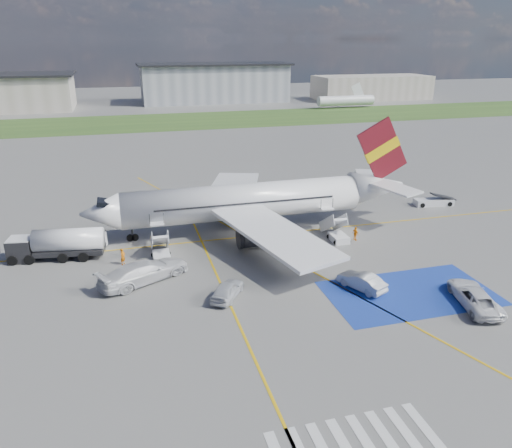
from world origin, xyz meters
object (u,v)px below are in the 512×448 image
at_px(car_silver_b, 362,281).
at_px(car_silver_a, 227,290).
at_px(belt_loader, 434,202).
at_px(van_white_a, 475,294).
at_px(gpu_cart, 95,240).
at_px(airliner, 256,200).
at_px(fuel_tanker, 58,246).
at_px(van_white_b, 144,268).

bearing_deg(car_silver_b, car_silver_a, -32.38).
relative_size(belt_loader, van_white_a, 1.05).
height_order(belt_loader, car_silver_a, belt_loader).
distance_m(gpu_cart, car_silver_b, 26.96).
bearing_deg(car_silver_a, belt_loader, -117.70).
distance_m(gpu_cart, van_white_a, 35.86).
xyz_separation_m(airliner, fuel_tanker, (-20.60, -2.68, -2.13)).
distance_m(belt_loader, car_silver_a, 35.16).
relative_size(car_silver_a, van_white_a, 0.82).
bearing_deg(airliner, van_white_b, -142.60).
height_order(car_silver_b, van_white_b, van_white_b).
bearing_deg(van_white_b, car_silver_b, -137.41).
distance_m(airliner, car_silver_a, 16.29).
relative_size(fuel_tanker, car_silver_b, 2.04).
relative_size(gpu_cart, belt_loader, 0.46).
bearing_deg(car_silver_b, van_white_a, 122.56).
bearing_deg(fuel_tanker, gpu_cart, 36.83).
distance_m(car_silver_a, car_silver_b, 11.45).
bearing_deg(airliner, car_silver_b, -73.21).
xyz_separation_m(belt_loader, van_white_a, (-11.93, -23.26, 0.57)).
bearing_deg(fuel_tanker, car_silver_b, -19.59).
distance_m(airliner, van_white_b, 16.30).
relative_size(fuel_tanker, belt_loader, 1.68).
distance_m(car_silver_a, van_white_a, 19.88).
xyz_separation_m(gpu_cart, belt_loader, (41.62, 3.15, -0.42)).
bearing_deg(belt_loader, fuel_tanker, -166.21).
bearing_deg(van_white_b, car_silver_a, -155.13).
height_order(van_white_a, van_white_b, van_white_b).
relative_size(gpu_cart, van_white_a, 0.49).
bearing_deg(airliner, belt_loader, 5.30).
xyz_separation_m(car_silver_a, van_white_b, (-6.37, 4.90, 0.51)).
relative_size(airliner, van_white_a, 7.16).
bearing_deg(van_white_a, gpu_cart, -20.00).
xyz_separation_m(airliner, van_white_b, (-12.83, -9.81, -2.16)).
distance_m(car_silver_b, van_white_b, 18.85).
relative_size(airliner, belt_loader, 6.81).
xyz_separation_m(airliner, belt_loader, (24.33, 2.26, -3.00)).
xyz_separation_m(car_silver_b, van_white_b, (-17.72, 6.39, 0.51)).
bearing_deg(van_white_b, fuel_tanker, 19.88).
bearing_deg(airliner, fuel_tanker, -172.58).
distance_m(gpu_cart, belt_loader, 41.74).
distance_m(airliner, car_silver_b, 17.14).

